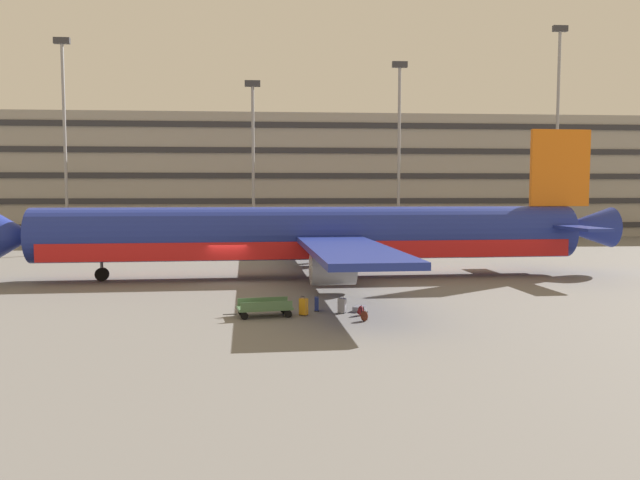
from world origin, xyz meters
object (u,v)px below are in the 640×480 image
(suitcase_laid_flat, at_px, (360,309))
(suitcase_silver, at_px, (342,305))
(airliner, at_px, (318,236))
(baggage_cart, at_px, (265,308))
(suitcase_small, at_px, (317,304))
(backpack_scuffed, at_px, (360,311))
(suitcase_red, at_px, (304,306))
(backpack_purple, at_px, (364,316))

(suitcase_laid_flat, height_order, suitcase_silver, suitcase_silver)
(airliner, xyz_separation_m, suitcase_silver, (0.26, -12.87, -2.51))
(airliner, xyz_separation_m, baggage_cart, (-3.54, -13.43, -2.48))
(suitcase_small, distance_m, baggage_cart, 2.84)
(airliner, bearing_deg, baggage_cart, -104.79)
(backpack_scuffed, bearing_deg, suitcase_small, 147.74)
(suitcase_silver, bearing_deg, suitcase_red, -165.64)
(suitcase_silver, bearing_deg, airliner, 91.16)
(suitcase_laid_flat, xyz_separation_m, suitcase_red, (-2.86, -0.93, 0.32))
(suitcase_laid_flat, distance_m, suitcase_red, 3.02)
(airliner, bearing_deg, backpack_purple, -85.92)
(backpack_scuffed, bearing_deg, suitcase_laid_flat, 84.42)
(airliner, distance_m, backpack_scuffed, 13.86)
(baggage_cart, bearing_deg, suitcase_silver, 8.37)
(backpack_purple, xyz_separation_m, baggage_cart, (-4.61, 1.49, 0.19))
(airliner, xyz_separation_m, backpack_purple, (1.06, -14.92, -2.67))
(suitcase_silver, distance_m, backpack_scuffed, 1.09)
(suitcase_red, relative_size, backpack_scuffed, 1.85)
(airliner, bearing_deg, suitcase_red, -97.10)
(suitcase_silver, relative_size, backpack_purple, 1.59)
(airliner, height_order, backpack_scuffed, airliner)
(baggage_cart, bearing_deg, suitcase_red, 2.05)
(suitcase_laid_flat, height_order, suitcase_small, suitcase_small)
(suitcase_red, xyz_separation_m, baggage_cart, (-1.88, -0.07, -0.02))
(airliner, distance_m, baggage_cart, 14.11)
(airliner, bearing_deg, suitcase_silver, -88.84)
(suitcase_small, relative_size, backpack_scuffed, 1.57)
(suitcase_laid_flat, bearing_deg, suitcase_red, -162.04)
(airliner, height_order, suitcase_small, airliner)
(suitcase_red, bearing_deg, backpack_purple, -29.73)
(suitcase_silver, bearing_deg, backpack_scuffed, -39.65)
(suitcase_silver, relative_size, suitcase_red, 0.89)
(suitcase_laid_flat, xyz_separation_m, suitcase_silver, (-0.94, -0.43, 0.27))
(airliner, bearing_deg, suitcase_laid_flat, -84.51)
(baggage_cart, bearing_deg, airliner, 75.21)
(airliner, bearing_deg, suitcase_small, -94.44)
(baggage_cart, bearing_deg, suitcase_laid_flat, 11.85)
(backpack_purple, height_order, baggage_cart, baggage_cart)
(suitcase_laid_flat, xyz_separation_m, baggage_cart, (-4.74, -0.99, 0.30))
(suitcase_laid_flat, bearing_deg, suitcase_silver, -155.10)
(backpack_scuffed, bearing_deg, backpack_purple, -90.92)
(suitcase_red, xyz_separation_m, backpack_scuffed, (2.75, -0.19, -0.22))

